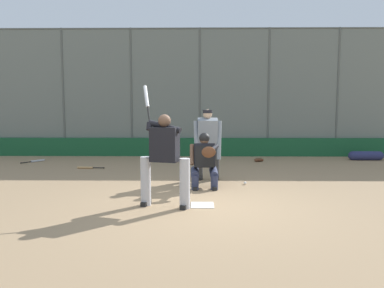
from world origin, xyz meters
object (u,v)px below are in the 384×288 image
(catcher_behind_plate, at_px, (204,160))
(equipment_bag_dugout_side, at_px, (366,156))
(spare_bat_by_padding, at_px, (36,161))
(batter_at_plate, at_px, (164,157))
(spare_bat_third_base_side, at_px, (87,168))
(spare_bat_near_backstop, at_px, (179,161))
(fielding_glove_on_dirt, at_px, (259,160))
(umpire_home, at_px, (207,142))
(baseball_loose, at_px, (245,183))

(catcher_behind_plate, relative_size, equipment_bag_dugout_side, 1.03)
(spare_bat_by_padding, distance_m, equipment_bag_dugout_side, 11.14)
(batter_at_plate, relative_size, catcher_behind_plate, 1.80)
(spare_bat_by_padding, xyz_separation_m, spare_bat_third_base_side, (-2.09, 1.31, 0.00))
(catcher_behind_plate, height_order, spare_bat_near_backstop, catcher_behind_plate)
(fielding_glove_on_dirt, bearing_deg, spare_bat_near_backstop, 1.20)
(umpire_home, xyz_separation_m, spare_bat_by_padding, (5.59, -2.95, -0.92))
(catcher_behind_plate, distance_m, spare_bat_near_backstop, 4.11)
(spare_bat_near_backstop, bearing_deg, spare_bat_by_padding, -129.04)
(spare_bat_by_padding, bearing_deg, equipment_bag_dugout_side, -52.51)
(umpire_home, height_order, spare_bat_near_backstop, umpire_home)
(batter_at_plate, bearing_deg, spare_bat_near_backstop, -74.59)
(batter_at_plate, relative_size, umpire_home, 1.27)
(umpire_home, height_order, fielding_glove_on_dirt, umpire_home)
(catcher_behind_plate, bearing_deg, spare_bat_near_backstop, -80.63)
(spare_bat_near_backstop, height_order, fielding_glove_on_dirt, fielding_glove_on_dirt)
(spare_bat_third_base_side, bearing_deg, batter_at_plate, 126.44)
(batter_at_plate, xyz_separation_m, spare_bat_by_padding, (4.74, -5.44, -0.89))
(catcher_behind_plate, distance_m, fielding_glove_on_dirt, 4.50)
(umpire_home, relative_size, spare_bat_by_padding, 2.43)
(batter_at_plate, bearing_deg, catcher_behind_plate, -100.29)
(spare_bat_by_padding, distance_m, baseball_loose, 7.35)
(batter_at_plate, bearing_deg, spare_bat_by_padding, -33.58)
(catcher_behind_plate, height_order, spare_bat_third_base_side, catcher_behind_plate)
(spare_bat_third_base_side, distance_m, equipment_bag_dugout_side, 9.23)
(spare_bat_near_backstop, xyz_separation_m, spare_bat_third_base_side, (2.64, 1.44, 0.00))
(batter_at_plate, bearing_deg, umpire_home, -93.51)
(batter_at_plate, bearing_deg, spare_bat_third_base_side, -42.02)
(batter_at_plate, height_order, catcher_behind_plate, batter_at_plate)
(spare_bat_near_backstop, distance_m, spare_bat_by_padding, 4.74)
(spare_bat_third_base_side, distance_m, fielding_glove_on_dirt, 5.51)
(umpire_home, height_order, spare_bat_by_padding, umpire_home)
(catcher_behind_plate, xyz_separation_m, equipment_bag_dugout_side, (-5.62, -4.45, -0.49))
(spare_bat_near_backstop, relative_size, baseball_loose, 9.12)
(batter_at_plate, relative_size, fielding_glove_on_dirt, 6.94)
(spare_bat_near_backstop, height_order, equipment_bag_dugout_side, equipment_bag_dugout_side)
(equipment_bag_dugout_side, bearing_deg, spare_bat_by_padding, 3.05)
(batter_at_plate, bearing_deg, equipment_bag_dugout_side, -121.22)
(catcher_behind_plate, xyz_separation_m, spare_bat_near_backstop, (0.77, -3.99, -0.61))
(spare_bat_third_base_side, bearing_deg, baseball_loose, 157.36)
(equipment_bag_dugout_side, bearing_deg, baseball_loose, 41.22)
(spare_bat_third_base_side, height_order, equipment_bag_dugout_side, equipment_bag_dugout_side)
(batter_at_plate, xyz_separation_m, spare_bat_near_backstop, (0.00, -5.58, -0.89))
(fielding_glove_on_dirt, height_order, baseball_loose, fielding_glove_on_dirt)
(catcher_behind_plate, height_order, equipment_bag_dugout_side, catcher_behind_plate)
(baseball_loose, relative_size, equipment_bag_dugout_side, 0.06)
(umpire_home, bearing_deg, spare_bat_near_backstop, -76.27)
(baseball_loose, xyz_separation_m, equipment_bag_dugout_side, (-4.66, -4.08, 0.12))
(spare_bat_by_padding, xyz_separation_m, fielding_glove_on_dirt, (-7.39, -0.19, 0.02))
(spare_bat_by_padding, relative_size, fielding_glove_on_dirt, 2.25)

